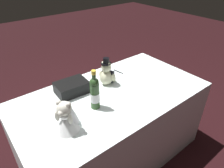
{
  "coord_description": "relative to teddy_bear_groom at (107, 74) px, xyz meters",
  "views": [
    {
      "loc": [
        0.9,
        1.14,
        1.78
      ],
      "look_at": [
        0.0,
        0.0,
        0.86
      ],
      "focal_mm": 32.46,
      "sensor_mm": 36.0,
      "label": 1
    }
  ],
  "objects": [
    {
      "name": "gift_case_black",
      "position": [
        0.33,
        -0.07,
        -0.04
      ],
      "size": [
        0.28,
        0.21,
        0.1
      ],
      "color": "black",
      "rests_on": "reception_table"
    },
    {
      "name": "ground_plane",
      "position": [
        0.07,
        0.16,
        -0.86
      ],
      "size": [
        12.0,
        12.0,
        0.0
      ],
      "primitive_type": "plane",
      "color": "black"
    },
    {
      "name": "signing_pen",
      "position": [
        -0.23,
        -0.1,
        -0.09
      ],
      "size": [
        0.03,
        0.13,
        0.01
      ],
      "color": "black",
      "rests_on": "reception_table"
    },
    {
      "name": "reception_table",
      "position": [
        0.07,
        0.16,
        -0.48
      ],
      "size": [
        1.7,
        0.91,
        0.76
      ],
      "primitive_type": "cube",
      "color": "white",
      "rests_on": "ground_plane"
    },
    {
      "name": "champagne_bottle",
      "position": [
        0.29,
        0.23,
        0.04
      ],
      "size": [
        0.07,
        0.07,
        0.33
      ],
      "color": "#2D4D25",
      "rests_on": "reception_table"
    },
    {
      "name": "teddy_bear_groom",
      "position": [
        0.0,
        0.0,
        0.0
      ],
      "size": [
        0.16,
        0.16,
        0.27
      ],
      "color": "beige",
      "rests_on": "reception_table"
    },
    {
      "name": "teddy_bear_bride",
      "position": [
        0.57,
        0.3,
        0.01
      ],
      "size": [
        0.22,
        0.21,
        0.25
      ],
      "color": "white",
      "rests_on": "reception_table"
    }
  ]
}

